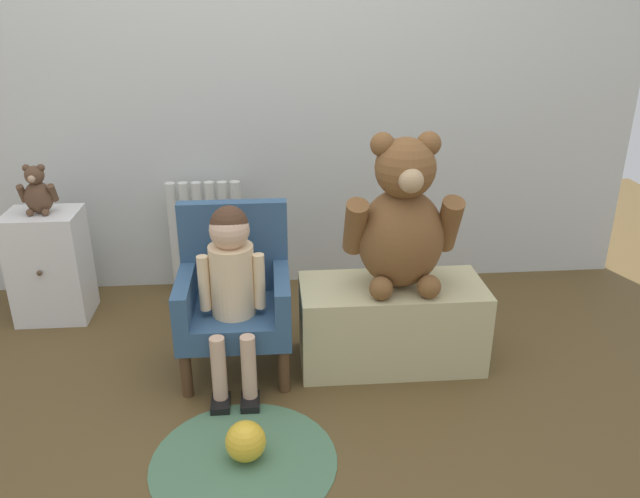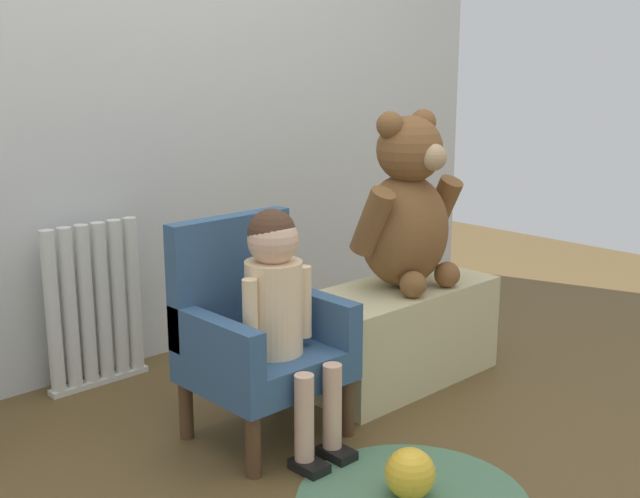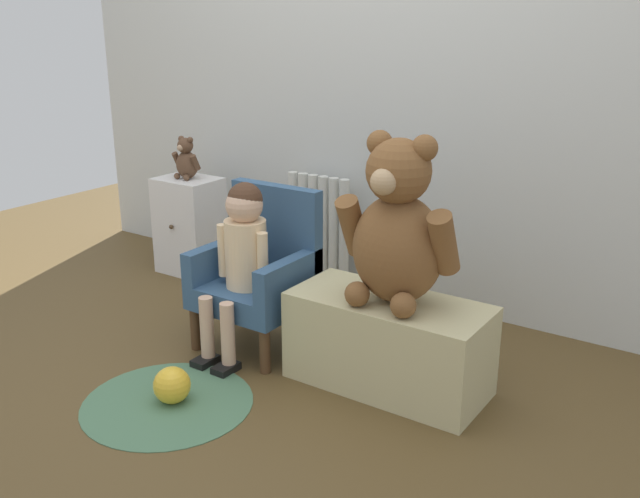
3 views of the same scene
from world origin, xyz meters
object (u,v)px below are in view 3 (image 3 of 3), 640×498
Objects in this scene: small_teddy_bear at (186,160)px; toy_ball at (172,385)px; child_armchair at (260,272)px; floor_rug at (168,403)px; child_figure at (242,245)px; radiator at (318,232)px; small_dresser at (190,225)px; low_bench at (388,343)px; large_teddy_bear at (397,230)px.

toy_ball is (0.92, -1.06, -0.55)m from small_teddy_bear.
child_armchair is 1.08× the size of floor_rug.
child_figure is at bearing 95.86° from toy_ball.
small_dresser is at bearing -164.09° from radiator.
small_dresser is 3.82× the size of toy_ball.
low_bench is (0.63, -0.03, -0.15)m from child_armchair.
radiator is 0.95× the size of large_teddy_bear.
child_armchair is at bearing 94.75° from toy_ball.
small_teddy_bear is 1.54m from floor_rug.
large_teddy_bear is 2.76× the size of small_teddy_bear.
small_dresser is 1.44m from floor_rug.
radiator is 0.94× the size of floor_rug.
floor_rug is at bearing -137.32° from large_teddy_bear.
child_armchair is 0.93× the size of child_figure.
small_dresser reaches higher than floor_rug.
small_dresser is at bearing 152.81° from small_teddy_bear.
small_dresser is 1.66m from large_teddy_bear.
large_teddy_bear is at bearing -2.72° from child_armchair.
small_dresser is 0.70× the size of low_bench.
child_figure is 0.62m from toy_ball.
child_armchair is 4.92× the size of toy_ball.
large_teddy_bear is at bearing 42.09° from toy_ball.
small_dresser reaches higher than low_bench.
toy_ball is (0.01, 0.02, 0.07)m from floor_rug.
radiator is 0.80m from small_teddy_bear.
low_bench is 0.81m from toy_ball.
child_figure is at bearing -173.08° from large_teddy_bear.
child_figure reaches higher than toy_ball.
child_armchair is 0.18m from child_figure.
radiator is 0.73m from small_dresser.
child_armchair is at bearing -28.89° from small_dresser.
small_dresser is 2.33× the size of small_teddy_bear.
small_teddy_bear is (0.00, -0.00, 0.36)m from small_dresser.
child_armchair is 0.72m from large_teddy_bear.
low_bench is at bearing 43.25° from toy_ball.
child_figure reaches higher than small_dresser.
toy_ball is (0.92, -1.06, -0.19)m from small_dresser.
small_teddy_bear reaches higher than radiator.
large_teddy_bear reaches higher than floor_rug.
radiator is at bearing 99.92° from toy_ball.
floor_rug is (-0.59, -0.57, -0.17)m from low_bench.
radiator reaches higher than small_dresser.
child_armchair reaches higher than radiator.
child_figure is at bearing 94.66° from floor_rug.
large_teddy_bear reaches higher than child_armchair.
low_bench reaches higher than toy_ball.
large_teddy_bear reaches higher than low_bench.
large_teddy_bear is at bearing -18.54° from small_teddy_bear.
small_dresser is 1.08m from child_figure.
low_bench is at bearing 7.25° from child_figure.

